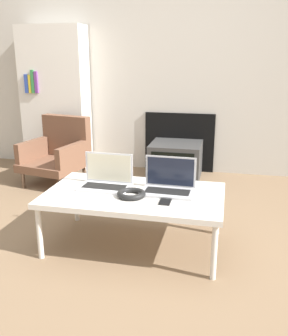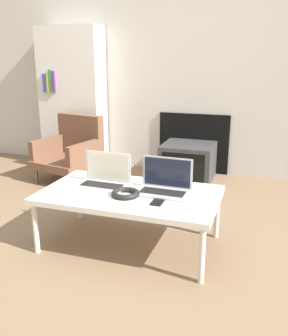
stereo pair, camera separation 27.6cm
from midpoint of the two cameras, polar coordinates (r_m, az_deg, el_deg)
ground_plane at (r=2.44m, az=-6.44°, el=-14.67°), size 14.00×14.00×0.00m
wall_back at (r=4.21m, az=3.05°, el=16.90°), size 7.00×0.08×2.60m
table at (r=2.52m, az=-4.64°, el=-4.44°), size 1.18×0.69×0.39m
laptop_left at (r=2.63m, az=-8.79°, el=-1.84°), size 0.36×0.23×0.23m
laptop_right at (r=2.50m, az=0.63°, el=-2.55°), size 0.35×0.23×0.23m
headphones at (r=2.44m, az=-5.14°, el=-4.02°), size 0.19×0.19×0.04m
phone at (r=2.35m, az=-0.06°, el=-5.12°), size 0.07×0.13×0.01m
tv at (r=4.04m, az=2.92°, el=1.17°), size 0.54×0.51×0.38m
armchair at (r=4.05m, az=-14.77°, el=2.50°), size 0.66×0.69×0.67m
bookshelf at (r=4.48m, az=-15.09°, el=10.09°), size 0.74×0.32×1.60m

